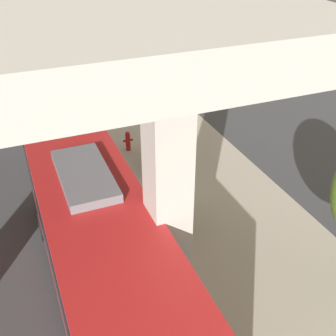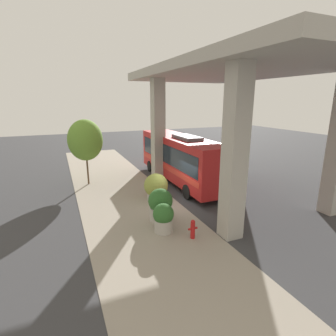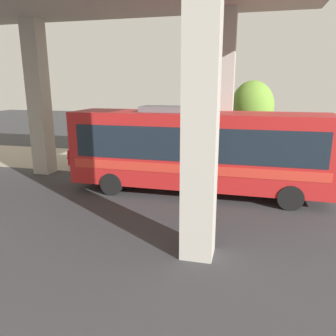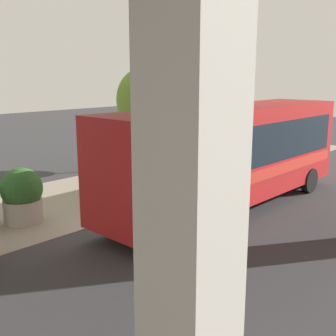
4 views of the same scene
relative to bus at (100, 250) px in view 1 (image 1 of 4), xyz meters
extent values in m
plane|color=#38383A|center=(-2.00, -3.91, -2.08)|extent=(80.00, 80.00, 0.00)
cube|color=gray|center=(-5.00, -3.91, -2.07)|extent=(6.00, 40.00, 0.02)
cube|color=#ADA89E|center=(-1.50, -8.75, 1.91)|extent=(0.90, 0.90, 7.98)
cube|color=#ADA89E|center=(-1.50, 0.93, 1.91)|extent=(0.90, 0.90, 7.98)
cube|color=#B21E1E|center=(0.00, 0.01, -0.05)|extent=(2.51, 11.09, 3.16)
cube|color=#19232D|center=(0.00, 0.01, 0.33)|extent=(2.55, 10.20, 1.39)
cube|color=red|center=(0.00, 0.01, -0.68)|extent=(2.55, 10.54, 0.38)
cube|color=slate|center=(0.00, -1.10, 1.65)|extent=(1.26, 2.77, 0.24)
cylinder|color=black|center=(-1.18, -3.60, -1.58)|extent=(0.28, 1.00, 1.00)
cylinder|color=black|center=(1.18, -3.60, -1.58)|extent=(0.28, 1.00, 1.00)
cylinder|color=#B21919|center=(-3.29, -8.28, -1.69)|extent=(0.22, 0.22, 0.79)
sphere|color=#B21919|center=(-3.29, -8.28, -1.23)|extent=(0.21, 0.21, 0.21)
cylinder|color=#B21919|center=(-3.45, -8.28, -1.57)|extent=(0.13, 0.10, 0.10)
cylinder|color=#B21919|center=(-3.13, -8.28, -1.57)|extent=(0.13, 0.10, 0.10)
cylinder|color=#ADA89E|center=(-3.16, -2.97, -1.79)|extent=(1.18, 1.18, 0.58)
sphere|color=olive|center=(-3.16, -2.97, -1.07)|extent=(1.57, 1.57, 1.57)
sphere|color=orange|center=(-3.01, -3.08, -1.34)|extent=(0.41, 0.41, 0.41)
cylinder|color=#ADA89E|center=(-3.98, -5.85, -1.70)|extent=(1.23, 1.23, 0.77)
sphere|color=#2D6028|center=(-3.98, -5.85, -0.95)|extent=(1.33, 1.33, 1.33)
sphere|color=orange|center=(-3.82, -5.97, -1.14)|extent=(0.43, 0.43, 0.43)
cylinder|color=#ADA89E|center=(-4.33, -7.16, -1.74)|extent=(0.90, 0.90, 0.69)
sphere|color=#2D6028|center=(-4.33, -7.16, -1.10)|extent=(1.05, 1.05, 1.05)
sphere|color=#BF334C|center=(-4.22, -7.25, -1.26)|extent=(0.32, 0.32, 0.32)
camera|label=1|loc=(1.45, 8.16, 7.55)|focal=45.00mm
camera|label=2|loc=(-8.76, -18.18, 4.34)|focal=28.00mm
camera|label=3|loc=(14.01, 2.17, 2.67)|focal=35.00mm
camera|label=4|loc=(8.30, -12.10, 2.59)|focal=45.00mm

